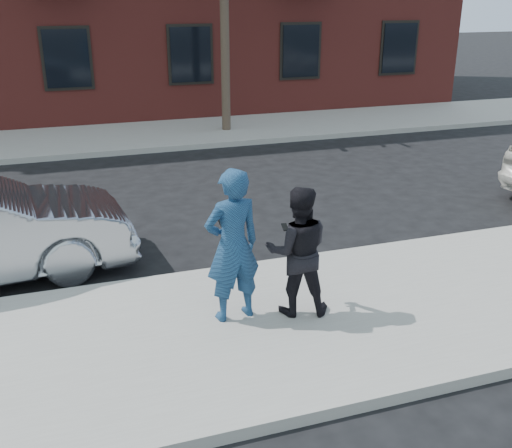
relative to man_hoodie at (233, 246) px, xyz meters
name	(u,v)px	position (x,y,z in m)	size (l,w,h in m)	color
ground	(118,350)	(-1.50, -0.08, -1.15)	(100.00, 100.00, 0.00)	black
near_sidewalk	(120,356)	(-1.50, -0.33, -1.07)	(50.00, 3.50, 0.15)	gray
near_curb	(106,289)	(-1.50, 1.47, -1.07)	(50.00, 0.10, 0.15)	#999691
far_sidewalk	(74,141)	(-1.50, 11.17, -1.07)	(50.00, 3.50, 0.15)	gray
far_curb	(77,156)	(-1.50, 9.37, -1.07)	(50.00, 0.10, 0.15)	#999691
man_hoodie	(233,246)	(0.00, 0.00, 0.00)	(0.79, 0.58, 2.00)	navy
man_peacoat	(298,251)	(0.83, -0.12, -0.14)	(0.98, 0.85, 1.72)	black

